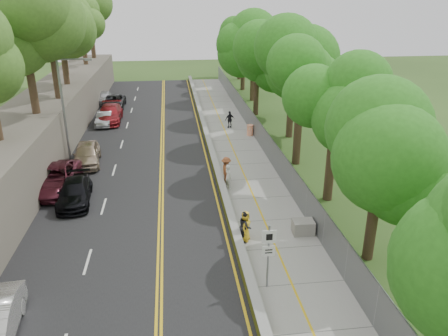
% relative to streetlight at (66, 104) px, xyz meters
% --- Properties ---
extents(ground, '(140.00, 140.00, 0.00)m').
position_rel_streetlight_xyz_m(ground, '(10.46, -14.00, -4.64)').
color(ground, '#33511E').
rests_on(ground, ground).
extents(road, '(11.20, 66.00, 0.04)m').
position_rel_streetlight_xyz_m(road, '(5.06, 1.00, -4.62)').
color(road, black).
rests_on(road, ground).
extents(sidewalk, '(4.20, 66.00, 0.05)m').
position_rel_streetlight_xyz_m(sidewalk, '(13.01, 1.00, -4.61)').
color(sidewalk, gray).
rests_on(sidewalk, ground).
extents(jersey_barrier, '(0.42, 66.00, 0.60)m').
position_rel_streetlight_xyz_m(jersey_barrier, '(10.71, 1.00, -4.34)').
color(jersey_barrier, '#B4C31A').
rests_on(jersey_barrier, ground).
extents(rock_embankment, '(5.00, 66.00, 4.00)m').
position_rel_streetlight_xyz_m(rock_embankment, '(-3.04, 1.00, -2.64)').
color(rock_embankment, '#595147').
rests_on(rock_embankment, ground).
extents(chainlink_fence, '(0.04, 66.00, 2.00)m').
position_rel_streetlight_xyz_m(chainlink_fence, '(15.11, 1.00, -3.64)').
color(chainlink_fence, slate).
rests_on(chainlink_fence, ground).
extents(trees_embankment, '(6.40, 66.00, 13.00)m').
position_rel_streetlight_xyz_m(trees_embankment, '(-2.54, 1.00, 5.86)').
color(trees_embankment, '#50852B').
rests_on(trees_embankment, rock_embankment).
extents(trees_fenceside, '(7.00, 66.00, 14.00)m').
position_rel_streetlight_xyz_m(trees_fenceside, '(17.46, 1.00, 2.36)').
color(trees_fenceside, '#328820').
rests_on(trees_fenceside, ground).
extents(streetlight, '(2.52, 0.22, 8.00)m').
position_rel_streetlight_xyz_m(streetlight, '(0.00, 0.00, 0.00)').
color(streetlight, gray).
rests_on(streetlight, ground).
extents(signpost, '(0.62, 0.09, 3.10)m').
position_rel_streetlight_xyz_m(signpost, '(11.51, -17.02, -2.68)').
color(signpost, gray).
rests_on(signpost, sidewalk).
extents(construction_barrel, '(0.60, 0.60, 0.99)m').
position_rel_streetlight_xyz_m(construction_barrel, '(14.76, 5.15, -4.10)').
color(construction_barrel, '#FE5414').
rests_on(construction_barrel, sidewalk).
extents(concrete_block, '(1.17, 0.90, 0.76)m').
position_rel_streetlight_xyz_m(concrete_block, '(14.45, -12.66, -4.21)').
color(concrete_block, slate).
rests_on(concrete_block, sidewalk).
extents(car_2, '(2.66, 5.77, 1.60)m').
position_rel_streetlight_xyz_m(car_2, '(-0.14, -5.03, -3.80)').
color(car_2, maroon).
rests_on(car_2, road).
extents(car_3, '(2.27, 4.82, 1.36)m').
position_rel_streetlight_xyz_m(car_3, '(1.46, -7.17, -3.92)').
color(car_3, black).
rests_on(car_3, road).
extents(car_4, '(2.37, 4.92, 1.62)m').
position_rel_streetlight_xyz_m(car_4, '(1.13, -0.48, -3.79)').
color(car_4, tan).
rests_on(car_4, road).
extents(car_5, '(1.44, 4.05, 1.33)m').
position_rel_streetlight_xyz_m(car_5, '(1.08, 10.42, -3.94)').
color(car_5, '#9E9FA5').
rests_on(car_5, road).
extents(car_6, '(2.36, 5.01, 1.39)m').
position_rel_streetlight_xyz_m(car_6, '(1.24, 17.54, -3.91)').
color(car_6, black).
rests_on(car_6, road).
extents(car_7, '(2.39, 5.77, 1.67)m').
position_rel_streetlight_xyz_m(car_7, '(1.46, 11.43, -3.77)').
color(car_7, maroon).
rests_on(car_7, road).
extents(car_8, '(1.99, 4.23, 1.40)m').
position_rel_streetlight_xyz_m(car_8, '(-0.14, 19.89, -3.90)').
color(car_8, silver).
rests_on(car_8, road).
extents(painter_0, '(0.83, 0.97, 1.68)m').
position_rel_streetlight_xyz_m(painter_0, '(11.21, -13.00, -3.75)').
color(painter_0, yellow).
rests_on(painter_0, sidewalk).
extents(painter_1, '(0.60, 0.71, 1.67)m').
position_rel_streetlight_xyz_m(painter_1, '(11.21, -6.31, -3.76)').
color(painter_1, silver).
rests_on(painter_1, sidewalk).
extents(painter_2, '(0.77, 0.91, 1.68)m').
position_rel_streetlight_xyz_m(painter_2, '(11.21, -13.00, -3.75)').
color(painter_2, black).
rests_on(painter_2, sidewalk).
extents(painter_3, '(0.75, 1.22, 1.82)m').
position_rel_streetlight_xyz_m(painter_3, '(11.21, -5.26, -3.68)').
color(painter_3, brown).
rests_on(painter_3, sidewalk).
extents(person_far, '(1.04, 0.67, 1.64)m').
position_rel_streetlight_xyz_m(person_far, '(13.26, 7.84, -3.77)').
color(person_far, black).
rests_on(person_far, sidewalk).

